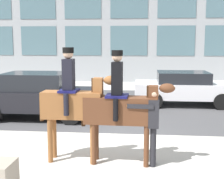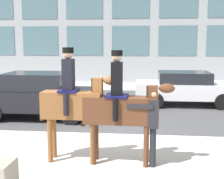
% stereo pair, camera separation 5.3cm
% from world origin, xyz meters
% --- Properties ---
extents(ground_plane, '(80.00, 80.00, 0.00)m').
position_xyz_m(ground_plane, '(0.00, 0.00, 0.00)').
color(ground_plane, '#B2AFA8').
extents(road_surface, '(24.68, 8.50, 0.01)m').
position_xyz_m(road_surface, '(0.00, 4.75, 0.00)').
color(road_surface, '#444447').
rests_on(road_surface, ground_plane).
extents(mounted_horse_lead, '(1.78, 0.65, 2.53)m').
position_xyz_m(mounted_horse_lead, '(-0.56, -1.68, 1.34)').
color(mounted_horse_lead, brown).
rests_on(mounted_horse_lead, ground_plane).
extents(mounted_horse_companion, '(2.02, 0.65, 2.47)m').
position_xyz_m(mounted_horse_companion, '(0.51, -1.72, 1.26)').
color(mounted_horse_companion, '#59331E').
rests_on(mounted_horse_companion, ground_plane).
extents(pedestrian_bystander, '(0.84, 0.43, 1.66)m').
position_xyz_m(pedestrian_bystander, '(1.17, -1.78, 0.98)').
color(pedestrian_bystander, '#232328').
rests_on(pedestrian_bystander, ground_plane).
extents(street_car_near_lane, '(4.26, 1.98, 1.59)m').
position_xyz_m(street_car_near_lane, '(-2.72, 2.25, 0.82)').
color(street_car_near_lane, black).
rests_on(street_car_near_lane, ground_plane).
extents(street_car_far_lane, '(4.25, 2.05, 1.42)m').
position_xyz_m(street_car_far_lane, '(2.73, 5.13, 0.75)').
color(street_car_far_lane, silver).
rests_on(street_car_far_lane, ground_plane).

